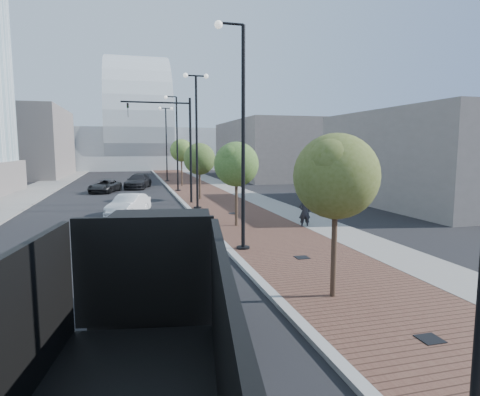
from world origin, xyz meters
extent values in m
plane|color=black|center=(0.00, 0.00, 0.00)|extent=(220.00, 220.00, 0.00)
cube|color=#4C2D23|center=(3.50, 40.00, 0.06)|extent=(7.00, 140.00, 0.12)
cube|color=slate|center=(6.20, 40.00, 0.07)|extent=(2.40, 140.00, 0.13)
cube|color=gray|center=(0.00, 40.00, 0.07)|extent=(0.30, 140.00, 0.14)
cube|color=slate|center=(-13.00, 40.00, 0.06)|extent=(4.00, 140.00, 0.12)
cube|color=black|center=(-3.30, 3.05, 1.57)|extent=(2.67, 2.75, 2.41)
cube|color=black|center=(-3.06, 4.53, 0.79)|extent=(2.27, 0.81, 1.20)
cube|color=black|center=(-3.54, 1.57, 0.97)|extent=(2.40, 1.10, 0.46)
cube|color=black|center=(-3.69, 0.62, 2.27)|extent=(2.30, 0.48, 1.85)
cylinder|color=black|center=(-4.36, 2.61, 0.51)|extent=(0.44, 1.05, 1.02)
cylinder|color=silver|center=(-4.36, 2.61, 0.51)|extent=(0.40, 0.60, 0.56)
cylinder|color=black|center=(-2.44, 2.30, 0.51)|extent=(0.44, 1.05, 1.02)
cylinder|color=silver|center=(-2.44, 2.30, 0.51)|extent=(0.40, 0.60, 0.56)
cylinder|color=black|center=(-4.10, 4.19, 0.51)|extent=(0.44, 1.05, 1.02)
cylinder|color=silver|center=(-4.10, 4.19, 0.51)|extent=(0.40, 0.60, 0.56)
cylinder|color=black|center=(-2.18, 3.88, 0.51)|extent=(0.44, 1.05, 1.02)
cylinder|color=silver|center=(-2.18, 3.88, 0.51)|extent=(0.40, 0.60, 0.56)
cylinder|color=black|center=(-4.68, 0.64, 0.51)|extent=(0.44, 1.05, 1.02)
cylinder|color=silver|center=(-4.68, 0.64, 0.51)|extent=(0.40, 0.60, 0.56)
cylinder|color=black|center=(-2.76, 0.33, 0.51)|extent=(0.44, 1.05, 1.02)
cylinder|color=silver|center=(-2.76, 0.33, 0.51)|extent=(0.40, 0.60, 0.56)
imported|color=silver|center=(-4.04, 20.61, 0.68)|extent=(2.95, 4.38, 1.37)
imported|color=black|center=(-6.29, 35.24, 0.62)|extent=(3.34, 4.87, 1.24)
imported|color=black|center=(-3.09, 38.56, 0.75)|extent=(3.30, 5.52, 1.50)
imported|color=black|center=(5.10, 13.90, 0.88)|extent=(0.68, 0.49, 1.75)
cylinder|color=black|center=(0.60, 10.00, 0.10)|extent=(0.56, 0.56, 0.20)
cylinder|color=black|center=(0.60, 10.00, 4.62)|extent=(0.16, 0.16, 9.00)
cylinder|color=black|center=(0.10, 10.00, 9.12)|extent=(1.00, 0.10, 0.10)
sphere|color=silver|center=(-0.40, 10.00, 9.05)|extent=(0.32, 0.32, 0.32)
cylinder|color=black|center=(0.60, 22.00, 0.10)|extent=(0.56, 0.56, 0.20)
cylinder|color=black|center=(0.60, 22.00, 4.62)|extent=(0.16, 0.16, 9.00)
cylinder|color=black|center=(0.60, 22.00, 9.12)|extent=(1.40, 0.10, 0.10)
sphere|color=silver|center=(-0.10, 22.00, 9.12)|extent=(0.32, 0.32, 0.32)
sphere|color=silver|center=(1.30, 22.00, 9.12)|extent=(0.32, 0.32, 0.32)
cylinder|color=black|center=(0.60, 34.00, 0.10)|extent=(0.56, 0.56, 0.20)
cylinder|color=black|center=(0.60, 34.00, 4.62)|extent=(0.16, 0.16, 9.00)
cylinder|color=black|center=(0.10, 34.00, 9.12)|extent=(1.00, 0.10, 0.10)
sphere|color=silver|center=(-0.40, 34.00, 9.05)|extent=(0.32, 0.32, 0.32)
cylinder|color=black|center=(0.60, 46.00, 0.10)|extent=(0.56, 0.56, 0.20)
cylinder|color=black|center=(0.60, 46.00, 4.62)|extent=(0.16, 0.16, 9.00)
cylinder|color=black|center=(0.60, 46.00, 9.12)|extent=(1.40, 0.10, 0.10)
sphere|color=silver|center=(-0.10, 46.00, 9.12)|extent=(0.32, 0.32, 0.32)
sphere|color=silver|center=(1.30, 46.00, 9.12)|extent=(0.32, 0.32, 0.32)
cylinder|color=black|center=(0.60, 25.00, 4.00)|extent=(0.18, 0.18, 8.00)
cylinder|color=black|center=(-1.90, 25.00, 7.60)|extent=(5.00, 0.12, 0.12)
imported|color=black|center=(-3.90, 25.00, 7.00)|extent=(0.16, 0.20, 1.00)
cylinder|color=#382619|center=(1.60, 4.00, 1.65)|extent=(0.16, 0.16, 3.31)
sphere|color=#44501B|center=(1.60, 4.00, 3.54)|extent=(2.38, 2.38, 2.38)
sphere|color=#44501B|center=(2.00, 4.30, 3.31)|extent=(1.66, 1.66, 1.66)
sphere|color=#44501B|center=(1.30, 3.70, 3.87)|extent=(1.43, 1.43, 1.43)
cylinder|color=#382619|center=(1.60, 15.00, 1.61)|extent=(0.16, 0.16, 3.21)
sphere|color=#3A5D20|center=(1.60, 15.00, 3.44)|extent=(2.40, 2.40, 2.40)
sphere|color=#3A5D20|center=(2.00, 15.30, 3.21)|extent=(1.68, 1.68, 1.68)
sphere|color=#3A5D20|center=(1.30, 14.70, 3.76)|extent=(1.44, 1.44, 1.44)
cylinder|color=#382619|center=(1.60, 27.00, 1.59)|extent=(0.16, 0.16, 3.17)
sphere|color=#364E1B|center=(1.60, 27.00, 3.40)|extent=(2.59, 2.59, 2.59)
sphere|color=#364E1B|center=(2.00, 27.30, 3.17)|extent=(1.81, 1.81, 1.81)
sphere|color=#364E1B|center=(1.30, 26.70, 3.72)|extent=(1.55, 1.55, 1.55)
cylinder|color=#382619|center=(1.60, 39.00, 1.87)|extent=(0.16, 0.16, 3.74)
sphere|color=#446422|center=(1.60, 39.00, 4.00)|extent=(2.46, 2.46, 2.46)
sphere|color=#446422|center=(2.00, 39.30, 3.74)|extent=(1.72, 1.72, 1.72)
sphere|color=#446422|center=(1.30, 38.70, 4.38)|extent=(1.48, 1.48, 1.48)
cube|color=#B2BABD|center=(-2.00, 85.00, 4.00)|extent=(50.00, 28.00, 8.00)
cube|color=slate|center=(-20.00, 60.00, 5.00)|extent=(14.00, 20.00, 10.00)
cube|color=#625B58|center=(16.00, 50.00, 4.00)|extent=(12.00, 22.00, 8.00)
cube|color=#645D5A|center=(18.00, 20.00, 3.50)|extent=(10.00, 16.00, 7.00)
cube|color=black|center=(2.40, 1.00, 0.13)|extent=(0.50, 0.50, 0.02)
cube|color=black|center=(2.40, 8.00, 0.13)|extent=(0.50, 0.50, 0.02)
cube|color=black|center=(2.40, 19.00, 0.13)|extent=(0.50, 0.50, 0.02)
camera|label=1|loc=(-3.88, -6.23, 4.33)|focal=30.74mm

